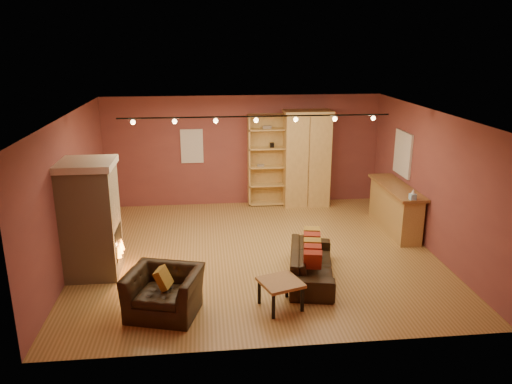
{
  "coord_description": "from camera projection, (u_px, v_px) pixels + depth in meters",
  "views": [
    {
      "loc": [
        -1.01,
        -9.21,
        4.1
      ],
      "look_at": [
        -0.0,
        0.2,
        1.22
      ],
      "focal_mm": 35.0,
      "sensor_mm": 36.0,
      "label": 1
    }
  ],
  "objects": [
    {
      "name": "armoire",
      "position": [
        306.0,
        158.0,
        12.66
      ],
      "size": [
        1.2,
        0.68,
        2.45
      ],
      "color": "#DDB66B",
      "rests_on": "floor"
    },
    {
      "name": "left_wall",
      "position": [
        71.0,
        192.0,
        9.29
      ],
      "size": [
        0.02,
        6.5,
        2.8
      ],
      "primitive_type": "cube",
      "color": "brown",
      "rests_on": "floor"
    },
    {
      "name": "right_window",
      "position": [
        403.0,
        154.0,
        11.26
      ],
      "size": [
        0.05,
        0.9,
        1.0
      ],
      "primitive_type": "cube",
      "color": "silver",
      "rests_on": "right_wall"
    },
    {
      "name": "track_rail",
      "position": [
        256.0,
        118.0,
        9.47
      ],
      "size": [
        5.2,
        0.09,
        0.13
      ],
      "color": "black",
      "rests_on": "ceiling"
    },
    {
      "name": "fireplace",
      "position": [
        91.0,
        219.0,
        8.87
      ],
      "size": [
        1.01,
        0.98,
        2.12
      ],
      "color": "tan",
      "rests_on": "floor"
    },
    {
      "name": "armchair",
      "position": [
        164.0,
        285.0,
        7.71
      ],
      "size": [
        1.24,
        0.98,
        0.95
      ],
      "rotation": [
        0.0,
        0.0,
        -0.28
      ],
      "color": "black",
      "rests_on": "floor"
    },
    {
      "name": "right_wall",
      "position": [
        430.0,
        181.0,
        10.01
      ],
      "size": [
        0.02,
        6.5,
        2.8
      ],
      "primitive_type": "cube",
      "color": "brown",
      "rests_on": "floor"
    },
    {
      "name": "loveseat",
      "position": [
        312.0,
        258.0,
        8.88
      ],
      "size": [
        0.92,
        1.98,
        0.78
      ],
      "rotation": [
        0.0,
        0.0,
        1.37
      ],
      "color": "black",
      "rests_on": "floor"
    },
    {
      "name": "back_window",
      "position": [
        192.0,
        146.0,
        12.55
      ],
      "size": [
        0.56,
        0.04,
        0.86
      ],
      "primitive_type": "cube",
      "color": "silver",
      "rests_on": "back_wall"
    },
    {
      "name": "tissue_box",
      "position": [
        413.0,
        195.0,
        10.02
      ],
      "size": [
        0.12,
        0.12,
        0.22
      ],
      "rotation": [
        0.0,
        0.0,
        0.05
      ],
      "color": "#8EC1E4",
      "rests_on": "bar_counter"
    },
    {
      "name": "coffee_table",
      "position": [
        281.0,
        285.0,
        7.89
      ],
      "size": [
        0.77,
        0.77,
        0.46
      ],
      "rotation": [
        0.0,
        0.0,
        0.33
      ],
      "color": "olive",
      "rests_on": "floor"
    },
    {
      "name": "back_wall",
      "position": [
        243.0,
        151.0,
        12.74
      ],
      "size": [
        7.0,
        0.02,
        2.8
      ],
      "primitive_type": "cube",
      "color": "brown",
      "rests_on": "floor"
    },
    {
      "name": "bookcase",
      "position": [
        267.0,
        159.0,
        12.74
      ],
      "size": [
        0.96,
        0.37,
        2.35
      ],
      "color": "#DDB66B",
      "rests_on": "floor"
    },
    {
      "name": "bar_counter",
      "position": [
        395.0,
        208.0,
        11.13
      ],
      "size": [
        0.58,
        2.15,
        1.03
      ],
      "color": "tan",
      "rests_on": "floor"
    },
    {
      "name": "ceiling",
      "position": [
        257.0,
        114.0,
        9.24
      ],
      "size": [
        7.0,
        7.0,
        0.0
      ],
      "primitive_type": "plane",
      "rotation": [
        3.14,
        0.0,
        0.0
      ],
      "color": "brown",
      "rests_on": "back_wall"
    },
    {
      "name": "floor",
      "position": [
        257.0,
        253.0,
        10.06
      ],
      "size": [
        7.0,
        7.0,
        0.0
      ],
      "primitive_type": "plane",
      "color": "olive",
      "rests_on": "ground"
    }
  ]
}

